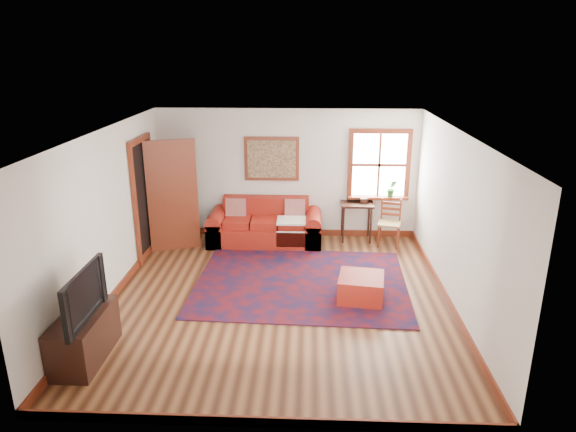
{
  "coord_description": "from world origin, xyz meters",
  "views": [
    {
      "loc": [
        0.43,
        -6.9,
        3.61
      ],
      "look_at": [
        0.11,
        0.6,
        1.11
      ],
      "focal_mm": 32.0,
      "sensor_mm": 36.0,
      "label": 1
    }
  ],
  "objects_px": {
    "red_ottoman": "(361,288)",
    "media_cabinet": "(84,337)",
    "red_leather_sofa": "(265,228)",
    "side_table": "(357,209)",
    "ladder_back_chair": "(390,221)"
  },
  "relations": [
    {
      "from": "ladder_back_chair",
      "to": "media_cabinet",
      "type": "height_order",
      "value": "ladder_back_chair"
    },
    {
      "from": "side_table",
      "to": "red_ottoman",
      "type": "bearing_deg",
      "value": -92.98
    },
    {
      "from": "red_leather_sofa",
      "to": "red_ottoman",
      "type": "height_order",
      "value": "red_leather_sofa"
    },
    {
      "from": "red_leather_sofa",
      "to": "media_cabinet",
      "type": "height_order",
      "value": "red_leather_sofa"
    },
    {
      "from": "red_leather_sofa",
      "to": "red_ottoman",
      "type": "xyz_separation_m",
      "value": [
        1.62,
        -2.3,
        -0.09
      ]
    },
    {
      "from": "red_ottoman",
      "to": "media_cabinet",
      "type": "distance_m",
      "value": 3.85
    },
    {
      "from": "side_table",
      "to": "media_cabinet",
      "type": "xyz_separation_m",
      "value": [
        -3.59,
        -4.17,
        -0.32
      ]
    },
    {
      "from": "red_ottoman",
      "to": "red_leather_sofa",
      "type": "bearing_deg",
      "value": 133.68
    },
    {
      "from": "media_cabinet",
      "to": "ladder_back_chair",
      "type": "bearing_deg",
      "value": 43.2
    },
    {
      "from": "red_leather_sofa",
      "to": "ladder_back_chair",
      "type": "relative_size",
      "value": 2.45
    },
    {
      "from": "red_leather_sofa",
      "to": "red_ottoman",
      "type": "bearing_deg",
      "value": -54.8
    },
    {
      "from": "red_ottoman",
      "to": "ladder_back_chair",
      "type": "relative_size",
      "value": 0.75
    },
    {
      "from": "red_ottoman",
      "to": "side_table",
      "type": "xyz_separation_m",
      "value": [
        0.13,
        2.5,
        0.43
      ]
    },
    {
      "from": "red_leather_sofa",
      "to": "media_cabinet",
      "type": "distance_m",
      "value": 4.38
    },
    {
      "from": "ladder_back_chair",
      "to": "media_cabinet",
      "type": "bearing_deg",
      "value": -136.8
    }
  ]
}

